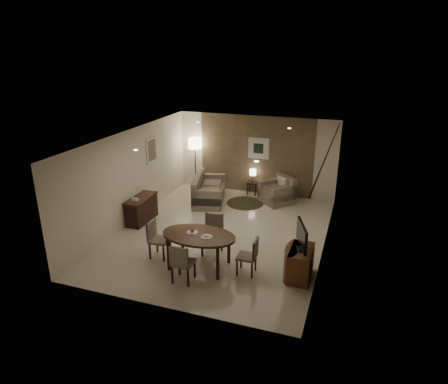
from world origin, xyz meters
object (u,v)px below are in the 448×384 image
at_px(console_desk, 142,209).
at_px(chair_far, 212,235).
at_px(tv_cabinet, 301,263).
at_px(chair_left, 160,240).
at_px(chair_right, 247,256).
at_px(chair_near, 183,262).
at_px(dining_table, 199,251).
at_px(sofa, 209,189).
at_px(floor_lamp, 195,164).
at_px(side_table, 252,188).
at_px(armchair, 277,190).

xyz_separation_m(console_desk, chair_far, (2.65, -1.14, 0.12)).
bearing_deg(tv_cabinet, chair_left, -176.43).
bearing_deg(chair_right, chair_near, -59.48).
distance_m(dining_table, chair_right, 1.13).
relative_size(sofa, floor_lamp, 1.02).
relative_size(console_desk, tv_cabinet, 1.33).
bearing_deg(dining_table, floor_lamp, 113.90).
height_order(dining_table, sofa, sofa).
height_order(chair_right, sofa, sofa).
distance_m(chair_near, floor_lamp, 6.11).
bearing_deg(sofa, chair_right, -162.95).
distance_m(chair_near, chair_far, 1.36).
height_order(chair_far, sofa, chair_far).
height_order(chair_near, sofa, chair_near).
bearing_deg(chair_left, floor_lamp, 12.61).
height_order(chair_far, side_table, chair_far).
height_order(dining_table, chair_right, chair_right).
relative_size(tv_cabinet, dining_table, 0.51).
bearing_deg(tv_cabinet, chair_right, -169.03).
bearing_deg(chair_far, console_desk, 150.91).
distance_m(chair_far, chair_left, 1.28).
relative_size(tv_cabinet, chair_far, 0.90).
bearing_deg(chair_left, sofa, 2.73).
relative_size(dining_table, sofa, 0.94).
bearing_deg(chair_far, armchair, 73.14).
xyz_separation_m(console_desk, tv_cabinet, (4.89, -1.50, -0.03)).
xyz_separation_m(chair_left, armchair, (1.92, 4.50, -0.03)).
bearing_deg(tv_cabinet, chair_far, 171.00).
bearing_deg(side_table, sofa, -137.24).
xyz_separation_m(console_desk, dining_table, (2.58, -1.81, 0.04)).
height_order(chair_left, armchair, chair_left).
bearing_deg(side_table, dining_table, -88.79).
bearing_deg(armchair, chair_left, -70.09).
xyz_separation_m(chair_right, side_table, (-1.23, 4.98, -0.21)).
height_order(tv_cabinet, dining_table, dining_table).
bearing_deg(floor_lamp, console_desk, -96.21).
height_order(sofa, floor_lamp, floor_lamp).
distance_m(console_desk, sofa, 2.50).
bearing_deg(console_desk, armchair, 39.15).
height_order(console_desk, floor_lamp, floor_lamp).
relative_size(chair_far, side_table, 2.20).
relative_size(armchair, floor_lamp, 0.53).
bearing_deg(chair_far, chair_near, -102.31).
bearing_deg(armchair, side_table, -162.98).
relative_size(chair_near, floor_lamp, 0.51).
height_order(dining_table, chair_far, chair_far).
distance_m(armchair, floor_lamp, 3.14).
relative_size(dining_table, chair_right, 2.03).
bearing_deg(chair_far, dining_table, -101.66).
bearing_deg(dining_table, chair_right, 4.04).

